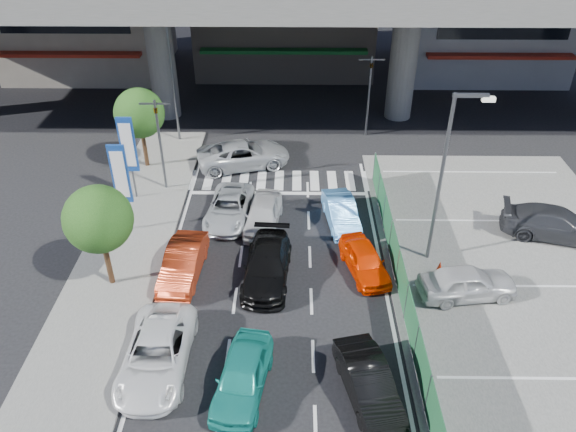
{
  "coord_description": "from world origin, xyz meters",
  "views": [
    {
      "loc": [
        0.84,
        -14.48,
        16.02
      ],
      "look_at": [
        0.59,
        5.88,
        2.36
      ],
      "focal_mm": 35.0,
      "sensor_mm": 36.0,
      "label": 1
    }
  ],
  "objects_px": {
    "parked_sedan_dgrey": "(556,223)",
    "hatch_black_mid_right": "(368,383)",
    "taxi_orange_right": "(365,260)",
    "crossing_wagon_silver": "(244,154)",
    "traffic_light_left": "(157,123)",
    "tree_far": "(139,113)",
    "taxi_teal_mid": "(242,376)",
    "traffic_light_right": "(370,77)",
    "traffic_cone": "(439,268)",
    "signboard_far": "(128,147)",
    "sedan_white_front_mid": "(263,214)",
    "sedan_black_mid": "(267,265)",
    "kei_truck_front_right": "(341,213)",
    "signboard_near": "(121,177)",
    "wagon_silver_front_left": "(229,208)",
    "taxi_orange_left": "(183,263)",
    "parked_sedan_white": "(467,283)",
    "street_lamp_right": "(447,167)",
    "sedan_white_mid_left": "(157,354)",
    "street_lamp_left": "(174,68)"
  },
  "relations": [
    {
      "from": "sedan_white_front_mid",
      "to": "traffic_cone",
      "type": "distance_m",
      "value": 8.77
    },
    {
      "from": "parked_sedan_dgrey",
      "to": "hatch_black_mid_right",
      "type": "bearing_deg",
      "value": 148.62
    },
    {
      "from": "traffic_light_right",
      "to": "sedan_white_front_mid",
      "type": "distance_m",
      "value": 12.61
    },
    {
      "from": "taxi_orange_left",
      "to": "kei_truck_front_right",
      "type": "relative_size",
      "value": 1.08
    },
    {
      "from": "tree_far",
      "to": "taxi_orange_right",
      "type": "distance_m",
      "value": 15.39
    },
    {
      "from": "street_lamp_right",
      "to": "signboard_near",
      "type": "height_order",
      "value": "street_lamp_right"
    },
    {
      "from": "sedan_black_mid",
      "to": "kei_truck_front_right",
      "type": "bearing_deg",
      "value": 54.25
    },
    {
      "from": "traffic_light_left",
      "to": "taxi_orange_right",
      "type": "bearing_deg",
      "value": -34.52
    },
    {
      "from": "sedan_white_mid_left",
      "to": "traffic_cone",
      "type": "relative_size",
      "value": 6.58
    },
    {
      "from": "taxi_teal_mid",
      "to": "traffic_cone",
      "type": "xyz_separation_m",
      "value": [
        8.12,
        6.25,
        -0.25
      ]
    },
    {
      "from": "street_lamp_right",
      "to": "taxi_orange_left",
      "type": "bearing_deg",
      "value": -173.01
    },
    {
      "from": "taxi_orange_right",
      "to": "traffic_cone",
      "type": "distance_m",
      "value": 3.27
    },
    {
      "from": "sedan_black_mid",
      "to": "sedan_white_front_mid",
      "type": "height_order",
      "value": "sedan_black_mid"
    },
    {
      "from": "street_lamp_left",
      "to": "tree_far",
      "type": "height_order",
      "value": "street_lamp_left"
    },
    {
      "from": "signboard_near",
      "to": "signboard_far",
      "type": "distance_m",
      "value": 3.03
    },
    {
      "from": "taxi_teal_mid",
      "to": "wagon_silver_front_left",
      "type": "xyz_separation_m",
      "value": [
        -1.54,
        10.71,
        -0.07
      ]
    },
    {
      "from": "tree_far",
      "to": "taxi_teal_mid",
      "type": "relative_size",
      "value": 1.19
    },
    {
      "from": "parked_sedan_white",
      "to": "taxi_orange_left",
      "type": "bearing_deg",
      "value": 76.23
    },
    {
      "from": "parked_sedan_white",
      "to": "parked_sedan_dgrey",
      "type": "distance_m",
      "value": 6.87
    },
    {
      "from": "sedan_black_mid",
      "to": "parked_sedan_dgrey",
      "type": "distance_m",
      "value": 14.07
    },
    {
      "from": "sedan_white_mid_left",
      "to": "sedan_white_front_mid",
      "type": "height_order",
      "value": "sedan_white_mid_left"
    },
    {
      "from": "taxi_orange_right",
      "to": "kei_truck_front_right",
      "type": "xyz_separation_m",
      "value": [
        -0.79,
        3.77,
        0.02
      ]
    },
    {
      "from": "tree_far",
      "to": "sedan_white_front_mid",
      "type": "xyz_separation_m",
      "value": [
        7.13,
        -6.0,
        -2.7
      ]
    },
    {
      "from": "street_lamp_left",
      "to": "taxi_orange_right",
      "type": "height_order",
      "value": "street_lamp_left"
    },
    {
      "from": "taxi_orange_left",
      "to": "parked_sedan_dgrey",
      "type": "distance_m",
      "value": 17.64
    },
    {
      "from": "traffic_light_left",
      "to": "traffic_cone",
      "type": "distance_m",
      "value": 15.68
    },
    {
      "from": "hatch_black_mid_right",
      "to": "parked_sedan_white",
      "type": "relative_size",
      "value": 0.99
    },
    {
      "from": "signboard_near",
      "to": "traffic_cone",
      "type": "relative_size",
      "value": 6.23
    },
    {
      "from": "street_lamp_right",
      "to": "signboard_far",
      "type": "height_order",
      "value": "street_lamp_right"
    },
    {
      "from": "taxi_teal_mid",
      "to": "taxi_orange_left",
      "type": "xyz_separation_m",
      "value": [
        -3.08,
        6.18,
        0.0
      ]
    },
    {
      "from": "traffic_light_left",
      "to": "wagon_silver_front_left",
      "type": "distance_m",
      "value": 5.77
    },
    {
      "from": "traffic_light_right",
      "to": "sedan_white_mid_left",
      "type": "distance_m",
      "value": 22.04
    },
    {
      "from": "signboard_far",
      "to": "parked_sedan_white",
      "type": "relative_size",
      "value": 1.15
    },
    {
      "from": "parked_sedan_white",
      "to": "sedan_black_mid",
      "type": "bearing_deg",
      "value": 74.57
    },
    {
      "from": "signboard_far",
      "to": "wagon_silver_front_left",
      "type": "relative_size",
      "value": 1.05
    },
    {
      "from": "signboard_far",
      "to": "sedan_white_front_mid",
      "type": "bearing_deg",
      "value": -19.8
    },
    {
      "from": "sedan_white_mid_left",
      "to": "kei_truck_front_right",
      "type": "distance_m",
      "value": 11.84
    },
    {
      "from": "street_lamp_left",
      "to": "sedan_black_mid",
      "type": "relative_size",
      "value": 1.68
    },
    {
      "from": "traffic_light_left",
      "to": "wagon_silver_front_left",
      "type": "xyz_separation_m",
      "value": [
        3.77,
        -2.84,
        -3.32
      ]
    },
    {
      "from": "sedan_white_mid_left",
      "to": "kei_truck_front_right",
      "type": "bearing_deg",
      "value": 52.79
    },
    {
      "from": "hatch_black_mid_right",
      "to": "traffic_cone",
      "type": "bearing_deg",
      "value": 45.81
    },
    {
      "from": "signboard_near",
      "to": "sedan_black_mid",
      "type": "bearing_deg",
      "value": -26.87
    },
    {
      "from": "street_lamp_left",
      "to": "wagon_silver_front_left",
      "type": "xyz_separation_m",
      "value": [
        3.9,
        -8.84,
        -4.15
      ]
    },
    {
      "from": "traffic_light_right",
      "to": "traffic_cone",
      "type": "height_order",
      "value": "traffic_light_right"
    },
    {
      "from": "traffic_light_left",
      "to": "street_lamp_right",
      "type": "bearing_deg",
      "value": -24.16
    },
    {
      "from": "signboard_far",
      "to": "hatch_black_mid_right",
      "type": "xyz_separation_m",
      "value": [
        11.03,
        -12.77,
        -2.4
      ]
    },
    {
      "from": "wagon_silver_front_left",
      "to": "parked_sedan_white",
      "type": "xyz_separation_m",
      "value": [
        10.51,
        -5.78,
        0.14
      ]
    },
    {
      "from": "street_lamp_left",
      "to": "signboard_far",
      "type": "distance_m",
      "value": 7.32
    },
    {
      "from": "sedan_white_mid_left",
      "to": "parked_sedan_white",
      "type": "bearing_deg",
      "value": 18.7
    },
    {
      "from": "taxi_orange_right",
      "to": "crossing_wagon_silver",
      "type": "xyz_separation_m",
      "value": [
        -6.11,
        9.73,
        0.12
      ]
    }
  ]
}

